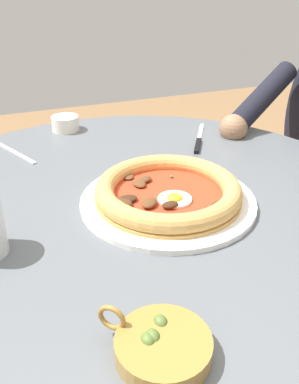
{
  "coord_description": "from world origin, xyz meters",
  "views": [
    {
      "loc": [
        -0.6,
        0.22,
        1.1
      ],
      "look_at": [
        0.0,
        -0.02,
        0.74
      ],
      "focal_mm": 38.4,
      "sensor_mm": 36.0,
      "label": 1
    }
  ],
  "objects_px": {
    "pizza_on_plate": "(168,193)",
    "fork_utensil": "(13,151)",
    "steak_knife": "(199,141)",
    "olive_pan": "(161,346)",
    "dining_table": "(139,266)",
    "ramekin_capers": "(65,123)"
  },
  "relations": [
    {
      "from": "ramekin_capers",
      "to": "fork_utensil",
      "type": "distance_m",
      "value": 0.17
    },
    {
      "from": "steak_knife",
      "to": "ramekin_capers",
      "type": "distance_m",
      "value": 0.35
    },
    {
      "from": "dining_table",
      "to": "steak_knife",
      "type": "bearing_deg",
      "value": -48.09
    },
    {
      "from": "olive_pan",
      "to": "steak_knife",
      "type": "bearing_deg",
      "value": -31.49
    },
    {
      "from": "fork_utensil",
      "to": "steak_knife",
      "type": "bearing_deg",
      "value": -104.31
    },
    {
      "from": "dining_table",
      "to": "fork_utensil",
      "type": "xyz_separation_m",
      "value": [
        0.32,
        0.19,
        0.15
      ]
    },
    {
      "from": "pizza_on_plate",
      "to": "olive_pan",
      "type": "distance_m",
      "value": 0.33
    },
    {
      "from": "pizza_on_plate",
      "to": "steak_knife",
      "type": "xyz_separation_m",
      "value": [
        0.24,
        -0.19,
        -0.02
      ]
    },
    {
      "from": "dining_table",
      "to": "olive_pan",
      "type": "distance_m",
      "value": 0.37
    },
    {
      "from": "dining_table",
      "to": "olive_pan",
      "type": "relative_size",
      "value": 8.84
    },
    {
      "from": "steak_knife",
      "to": "fork_utensil",
      "type": "height_order",
      "value": "steak_knife"
    },
    {
      "from": "steak_knife",
      "to": "olive_pan",
      "type": "bearing_deg",
      "value": 148.51
    },
    {
      "from": "ramekin_capers",
      "to": "fork_utensil",
      "type": "height_order",
      "value": "ramekin_capers"
    },
    {
      "from": "pizza_on_plate",
      "to": "fork_utensil",
      "type": "height_order",
      "value": "pizza_on_plate"
    },
    {
      "from": "pizza_on_plate",
      "to": "dining_table",
      "type": "bearing_deg",
      "value": 59.93
    },
    {
      "from": "pizza_on_plate",
      "to": "steak_knife",
      "type": "bearing_deg",
      "value": -38.29
    },
    {
      "from": "fork_utensil",
      "to": "pizza_on_plate",
      "type": "bearing_deg",
      "value": -145.74
    },
    {
      "from": "ramekin_capers",
      "to": "pizza_on_plate",
      "type": "bearing_deg",
      "value": -168.27
    },
    {
      "from": "steak_knife",
      "to": "fork_utensil",
      "type": "relative_size",
      "value": 1.01
    },
    {
      "from": "ramekin_capers",
      "to": "olive_pan",
      "type": "bearing_deg",
      "value": 176.3
    },
    {
      "from": "dining_table",
      "to": "fork_utensil",
      "type": "bearing_deg",
      "value": 30.63
    },
    {
      "from": "pizza_on_plate",
      "to": "ramekin_capers",
      "type": "bearing_deg",
      "value": 11.73
    }
  ]
}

